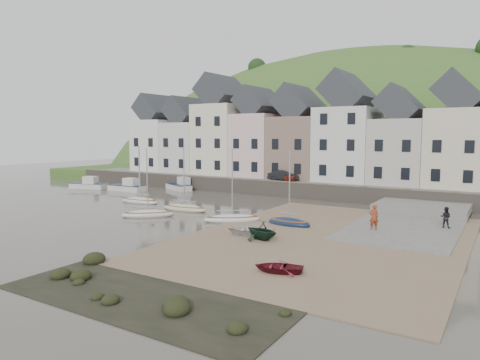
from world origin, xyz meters
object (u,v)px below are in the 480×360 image
Objects in this scene: person_red at (374,217)px; car_left at (285,176)px; rowboat_white at (250,230)px; person_dark at (446,217)px; rowboat_green at (262,230)px; rowboat_red at (279,267)px; car_right at (284,175)px; sailboat_0 at (140,201)px.

car_left reaches higher than person_red.
rowboat_white is 15.32m from person_dark.
rowboat_white is at bearing -109.73° from rowboat_green.
car_left is at bearing -173.24° from rowboat_red.
car_left is (-7.76, 21.69, 1.74)m from rowboat_white.
rowboat_white is 9.56m from person_red.
person_red is 21.59m from car_left.
rowboat_white is 2.10× the size of person_dark.
car_right is (-0.17, 0.00, 0.10)m from car_left.
person_red is (24.87, -0.59, 0.82)m from sailboat_0.
car_right is at bearing -145.32° from rowboat_green.
rowboat_green is 24.43m from car_left.
car_left is at bearing -177.55° from rowboat_white.
sailboat_0 is 1.61× the size of car_right.
person_red is (5.79, 7.10, 0.35)m from rowboat_green.
rowboat_white is at bearing 8.27° from person_red.
person_dark is at bearing -139.73° from car_right.
rowboat_red is at bearing 74.96° from person_dark.
person_red is at bearing 43.33° from person_dark.
rowboat_red is 13.00m from person_red.
rowboat_green is 9.17m from person_red.
car_right reaches higher than car_left.
car_right is (9.70, 14.90, 1.99)m from sailboat_0.
rowboat_green is at bearing -176.01° from car_right.
car_right is at bearing -172.96° from rowboat_red.
rowboat_red is at bearing -148.03° from car_left.
car_left is (-13.42, 28.37, 1.82)m from rowboat_red.
car_right reaches higher than rowboat_green.
car_left is at bearing -25.95° from person_dark.
car_left is (-19.56, 11.94, 1.22)m from person_dark.
rowboat_green is at bearing 51.24° from person_dark.
rowboat_green is 0.79× the size of car_left.
person_dark is at bearing 112.31° from rowboat_white.
sailboat_0 is 17.89m from car_right.
person_dark is 0.42× the size of car_right.
sailboat_0 reaches higher than person_red.
rowboat_white is at bearing -158.28° from rowboat_red.
rowboat_white is 1.74m from rowboat_green.
person_red is at bearing 152.91° from rowboat_green.
person_red is at bearing 154.46° from rowboat_red.
car_right is (-7.93, 21.69, 1.83)m from rowboat_white.
rowboat_green is 1.33× the size of person_red.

